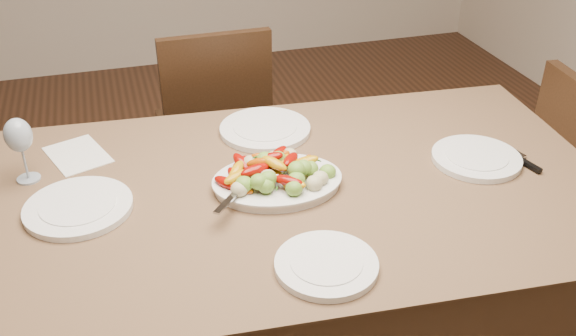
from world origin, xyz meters
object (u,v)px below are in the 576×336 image
(dining_table, at_px, (288,289))
(chair_far, at_px, (212,128))
(plate_left, at_px, (78,208))
(plate_far, at_px, (265,129))
(plate_near, at_px, (326,265))
(serving_platter, at_px, (277,183))
(plate_right, at_px, (476,158))
(wine_glass, at_px, (21,148))

(dining_table, relative_size, chair_far, 1.94)
(plate_left, height_order, plate_far, same)
(dining_table, xyz_separation_m, plate_left, (-0.56, 0.05, 0.39))
(chair_far, xyz_separation_m, plate_near, (0.04, -1.31, 0.29))
(plate_far, bearing_deg, plate_near, -92.83)
(serving_platter, bearing_deg, plate_right, -2.92)
(wine_glass, bearing_deg, plate_left, -55.96)
(plate_right, distance_m, plate_far, 0.66)
(plate_far, bearing_deg, wine_glass, -173.02)
(dining_table, relative_size, plate_left, 6.49)
(dining_table, distance_m, plate_right, 0.70)
(dining_table, distance_m, chair_far, 0.95)
(dining_table, distance_m, serving_platter, 0.39)
(plate_far, xyz_separation_m, plate_near, (-0.03, -0.69, 0.00))
(dining_table, xyz_separation_m, chair_far, (-0.06, 0.95, 0.10))
(serving_platter, distance_m, plate_right, 0.61)
(serving_platter, distance_m, plate_far, 0.33)
(plate_left, relative_size, plate_far, 0.97)
(serving_platter, relative_size, wine_glass, 1.71)
(plate_right, xyz_separation_m, wine_glass, (-1.28, 0.27, 0.09))
(dining_table, relative_size, plate_near, 7.55)
(plate_far, distance_m, plate_near, 0.69)
(chair_far, relative_size, plate_right, 3.60)
(serving_platter, relative_size, plate_far, 1.20)
(dining_table, height_order, plate_left, plate_left)
(chair_far, distance_m, plate_right, 1.20)
(chair_far, height_order, plate_far, chair_far)
(plate_far, distance_m, wine_glass, 0.73)
(serving_platter, relative_size, plate_right, 1.33)
(dining_table, distance_m, plate_near, 0.53)
(serving_platter, height_order, plate_far, serving_platter)
(chair_far, relative_size, plate_far, 3.25)
(serving_platter, xyz_separation_m, plate_left, (-0.53, 0.04, -0.00))
(chair_far, relative_size, wine_glass, 4.64)
(plate_right, xyz_separation_m, plate_near, (-0.59, -0.34, 0.00))
(plate_right, xyz_separation_m, plate_far, (-0.56, 0.36, 0.00))
(chair_far, bearing_deg, plate_near, 91.09)
(plate_left, xyz_separation_m, wine_glass, (-0.13, 0.20, 0.09))
(wine_glass, bearing_deg, chair_far, 47.59)
(chair_far, xyz_separation_m, plate_right, (0.64, -0.97, 0.29))
(plate_left, height_order, wine_glass, wine_glass)
(plate_left, xyz_separation_m, plate_near, (0.55, -0.41, 0.00))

